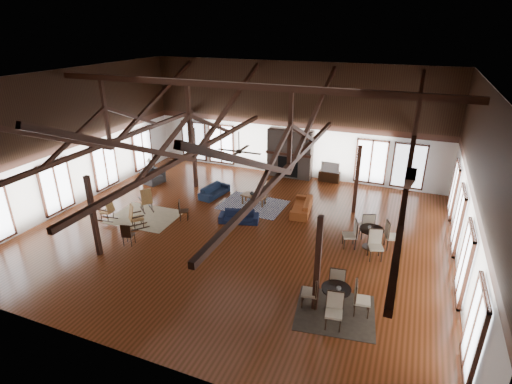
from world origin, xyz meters
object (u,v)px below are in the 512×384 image
at_px(coffee_table, 254,196).
at_px(armchair, 153,177).
at_px(sofa_navy_front, 239,217).
at_px(sofa_navy_left, 214,191).
at_px(cafe_table_far, 371,235).
at_px(sofa_orange, 302,206).
at_px(tv_console, 329,176).
at_px(cafe_table_near, 336,295).

xyz_separation_m(coffee_table, armchair, (-5.92, 0.52, -0.05)).
xyz_separation_m(sofa_navy_front, sofa_navy_left, (-2.23, 2.08, 0.01)).
relative_size(coffee_table, cafe_table_far, 0.59).
xyz_separation_m(sofa_navy_front, sofa_orange, (2.19, 1.91, 0.05)).
relative_size(sofa_orange, coffee_table, 1.58).
height_order(armchair, tv_console, armchair).
distance_m(sofa_navy_front, coffee_table, 1.89).
height_order(sofa_orange, cafe_table_near, cafe_table_near).
distance_m(sofa_navy_left, coffee_table, 2.16).
bearing_deg(coffee_table, cafe_table_far, -7.41).
relative_size(sofa_navy_left, cafe_table_far, 0.82).
xyz_separation_m(sofa_orange, cafe_table_near, (2.70, -5.95, 0.23)).
height_order(sofa_orange, coffee_table, sofa_orange).
bearing_deg(armchair, cafe_table_far, -91.22).
xyz_separation_m(coffee_table, tv_console, (2.61, 4.15, -0.12)).
distance_m(sofa_navy_front, armchair, 6.47).
height_order(sofa_navy_left, cafe_table_far, cafe_table_far).
height_order(sofa_navy_left, armchair, armchair).
bearing_deg(cafe_table_far, coffee_table, 160.44).
bearing_deg(sofa_navy_left, cafe_table_far, -96.49).
relative_size(coffee_table, tv_console, 1.15).
xyz_separation_m(armchair, cafe_table_far, (11.40, -2.47, 0.21)).
distance_m(cafe_table_near, cafe_table_far, 4.01).
xyz_separation_m(sofa_navy_front, armchair, (-6.00, 2.41, 0.09)).
relative_size(sofa_navy_front, coffee_table, 1.32).
bearing_deg(cafe_table_near, sofa_navy_front, 140.43).
height_order(coffee_table, tv_console, tv_console).
bearing_deg(armchair, sofa_navy_front, -100.82).
bearing_deg(tv_console, cafe_table_near, -76.76).
height_order(armchair, cafe_table_far, cafe_table_far).
bearing_deg(tv_console, sofa_orange, -94.57).
relative_size(armchair, cafe_table_near, 0.51).
relative_size(armchair, tv_console, 0.95).
height_order(sofa_navy_front, sofa_orange, sofa_orange).
bearing_deg(coffee_table, cafe_table_near, -37.82).
height_order(sofa_navy_left, coffee_table, sofa_navy_left).
relative_size(cafe_table_near, tv_console, 1.87).
bearing_deg(sofa_navy_front, cafe_table_near, -55.62).
bearing_deg(sofa_orange, tv_console, 168.01).
bearing_deg(sofa_orange, sofa_navy_left, -99.58).
bearing_deg(sofa_navy_left, coffee_table, -86.00).
relative_size(sofa_navy_left, tv_console, 1.60).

